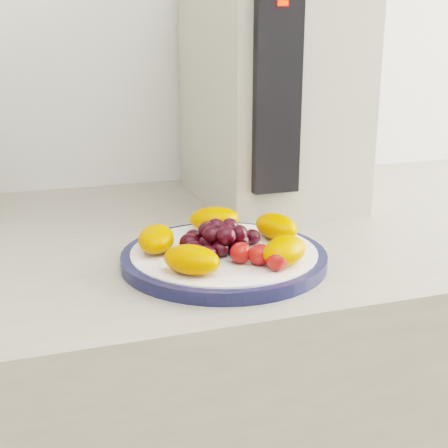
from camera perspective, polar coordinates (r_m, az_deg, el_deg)
name	(u,v)px	position (r m, az deg, el deg)	size (l,w,h in m)	color
plate_rim	(224,258)	(0.74, 0.00, -3.14)	(0.24, 0.24, 0.01)	#15193B
plate_face	(224,257)	(0.74, 0.00, -3.07)	(0.22, 0.22, 0.02)	white
appliance_body	(269,83)	(1.00, 4.16, 12.71)	(0.21, 0.30, 0.37)	#ABA796
appliance_panel	(277,89)	(0.84, 4.85, 12.17)	(0.06, 0.02, 0.28)	black
appliance_led	(283,3)	(0.83, 5.38, 19.46)	(0.01, 0.01, 0.01)	#FF0C05
fruit_plate	(227,239)	(0.73, 0.25, -1.42)	(0.21, 0.20, 0.04)	#DD5C00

